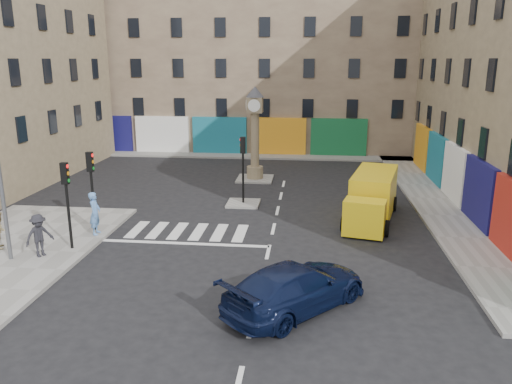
% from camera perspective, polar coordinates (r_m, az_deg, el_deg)
% --- Properties ---
extents(ground, '(120.00, 120.00, 0.00)m').
position_cam_1_polar(ground, '(20.37, 1.16, -7.91)').
color(ground, black).
rests_on(ground, ground).
extents(sidewalk_right, '(2.60, 30.00, 0.15)m').
position_cam_1_polar(sidewalk_right, '(30.58, 19.36, -0.77)').
color(sidewalk_right, gray).
rests_on(sidewalk_right, ground).
extents(sidewalk_far, '(32.00, 2.40, 0.15)m').
position_cam_1_polar(sidewalk_far, '(42.02, -1.61, 4.19)').
color(sidewalk_far, gray).
rests_on(sidewalk_far, ground).
extents(island_near, '(1.80, 1.80, 0.12)m').
position_cam_1_polar(island_near, '(28.06, -1.47, -1.31)').
color(island_near, gray).
rests_on(island_near, ground).
extents(island_far, '(2.40, 2.40, 0.12)m').
position_cam_1_polar(island_far, '(33.82, -0.12, 1.52)').
color(island_far, gray).
rests_on(island_far, ground).
extents(building_far, '(32.00, 10.00, 17.00)m').
position_cam_1_polar(building_far, '(47.04, -0.69, 15.66)').
color(building_far, gray).
rests_on(building_far, ground).
extents(traffic_light_left_near, '(0.28, 0.22, 3.70)m').
position_cam_1_polar(traffic_light_left_near, '(21.99, -20.84, 0.03)').
color(traffic_light_left_near, black).
rests_on(traffic_light_left_near, sidewalk_left).
extents(traffic_light_left_far, '(0.28, 0.22, 3.70)m').
position_cam_1_polar(traffic_light_left_far, '(24.08, -18.31, 1.49)').
color(traffic_light_left_far, black).
rests_on(traffic_light_left_far, sidewalk_left).
extents(traffic_light_island, '(0.28, 0.22, 3.70)m').
position_cam_1_polar(traffic_light_island, '(27.46, -1.50, 3.77)').
color(traffic_light_island, black).
rests_on(traffic_light_island, island_near).
extents(clock_pillar, '(1.20, 1.20, 6.10)m').
position_cam_1_polar(clock_pillar, '(33.18, -0.12, 7.39)').
color(clock_pillar, '#8E7D5D').
rests_on(clock_pillar, island_far).
extents(navy_sedan, '(5.19, 5.43, 1.55)m').
position_cam_1_polar(navy_sedan, '(16.48, 4.60, -10.76)').
color(navy_sedan, black).
rests_on(navy_sedan, ground).
extents(yellow_van, '(3.36, 6.66, 2.33)m').
position_cam_1_polar(yellow_van, '(25.94, 13.15, -0.55)').
color(yellow_van, yellow).
rests_on(yellow_van, ground).
extents(pedestrian_blue, '(0.54, 0.76, 1.97)m').
position_cam_1_polar(pedestrian_blue, '(23.83, -17.92, -2.32)').
color(pedestrian_blue, '#5888C9').
rests_on(pedestrian_blue, sidewalk_left).
extents(pedestrian_tan, '(0.89, 0.96, 1.59)m').
position_cam_1_polar(pedestrian_tan, '(23.74, -27.22, -3.84)').
color(pedestrian_tan, tan).
rests_on(pedestrian_tan, sidewalk_left).
extents(pedestrian_dark, '(1.20, 1.31, 1.77)m').
position_cam_1_polar(pedestrian_dark, '(21.99, -23.54, -4.57)').
color(pedestrian_dark, '#222227').
rests_on(pedestrian_dark, sidewalk_left).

